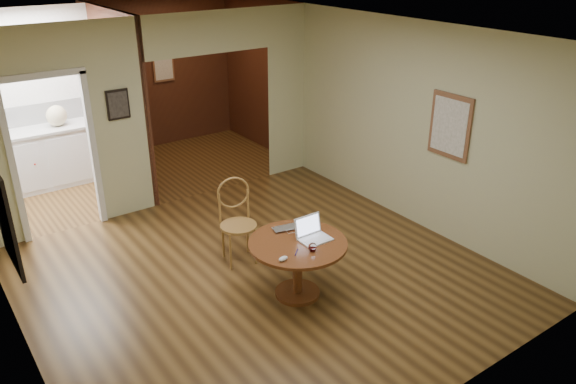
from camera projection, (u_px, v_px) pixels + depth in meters
floor at (261, 276)px, 6.54m from camera, size 5.00×5.00×0.00m
room_shell at (114, 115)px, 8.06m from camera, size 5.20×7.50×5.00m
dining_table at (298, 256)px, 6.01m from camera, size 1.06×1.06×0.66m
chair at (237, 216)px, 6.70m from camera, size 0.53×0.53×1.04m
open_laptop at (312, 233)px, 6.00m from camera, size 0.33×0.28×0.23m
closed_laptop at (289, 230)px, 6.16m from camera, size 0.36×0.27×0.03m
mouse at (283, 259)px, 5.59m from camera, size 0.11×0.07×0.05m
wine_glass at (312, 247)px, 5.75m from camera, size 0.09×0.09×0.10m
pen at (296, 252)px, 5.74m from camera, size 0.11×0.10×0.01m
kitchen_cabinet at (41, 158)px, 8.74m from camera, size 2.06×0.60×0.94m
grocery_bag at (57, 116)px, 8.67m from camera, size 0.40×0.37×0.32m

